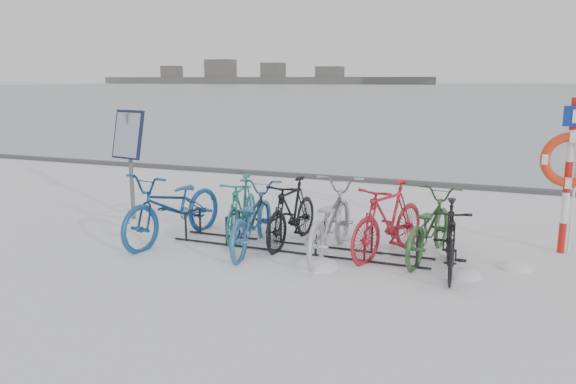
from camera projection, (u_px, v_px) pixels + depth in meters
ground at (298, 249)px, 8.44m from camera, size 900.00×900.00×0.00m
ice_sheet at (500, 89)px, 149.92m from camera, size 400.00×298.00×0.02m
quay_edge at (381, 181)px, 13.82m from camera, size 400.00×0.25×0.10m
bike_rack at (298, 238)px, 8.41m from camera, size 4.00×0.48×0.46m
info_board at (129, 141)px, 10.01m from camera, size 0.70×0.38×1.98m
lifebuoy_station at (570, 160)px, 7.96m from camera, size 0.79×0.23×4.12m
shoreline at (252, 78)px, 288.81m from camera, size 180.00×12.00×9.50m
bike_0 at (174, 204)px, 8.84m from camera, size 1.11×2.31×1.16m
bike_1 at (242, 206)px, 8.98m from camera, size 0.79×1.78×1.03m
bike_2 at (251, 216)px, 8.38m from camera, size 0.93×2.01×1.01m
bike_3 at (292, 210)px, 8.67m from camera, size 0.61×1.78×1.06m
bike_4 at (330, 217)px, 8.10m from camera, size 0.80×2.13×1.11m
bike_5 at (388, 217)px, 8.09m from camera, size 1.14×1.92×1.11m
bike_6 at (429, 223)px, 8.00m from camera, size 0.96×1.97×0.99m
bike_7 at (451, 236)px, 7.38m from camera, size 0.65×1.68×0.98m
snow_drifts at (340, 256)px, 8.14m from camera, size 6.36×1.95×0.22m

